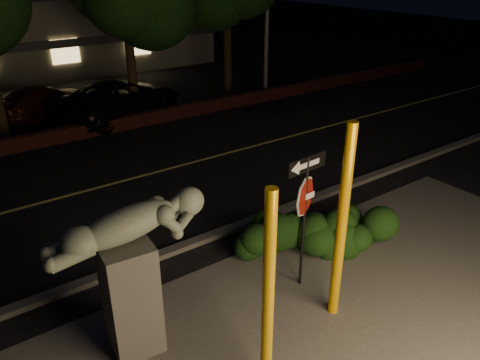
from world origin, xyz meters
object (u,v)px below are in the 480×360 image
yellow_pole_right (342,226)px  parked_car_dark (120,99)px  yellow_pole_left (268,299)px  sculpture (130,263)px  signpost (305,197)px  parked_car_darkred (44,101)px

yellow_pole_right → parked_car_dark: 13.50m
yellow_pole_left → sculpture: yellow_pole_left is taller
signpost → parked_car_darkred: size_ratio=0.64×
yellow_pole_left → signpost: (2.12, 1.57, 0.27)m
yellow_pole_right → parked_car_darkred: size_ratio=0.85×
sculpture → parked_car_dark: 12.98m
yellow_pole_right → sculpture: (-3.25, 1.33, -0.18)m
signpost → parked_car_dark: bearing=79.0°
signpost → parked_car_darkred: signpost is taller
yellow_pole_left → yellow_pole_right: size_ratio=0.92×
parked_car_dark → yellow_pole_left: bearing=144.6°
yellow_pole_right → parked_car_darkred: yellow_pole_right is taller
signpost → sculpture: signpost is taller
parked_car_darkred → parked_car_dark: parked_car_dark is taller
parked_car_dark → parked_car_darkred: bearing=30.9°
signpost → parked_car_darkred: (-1.06, 14.37, -1.34)m
yellow_pole_left → parked_car_darkred: size_ratio=0.78×
yellow_pole_left → sculpture: 2.27m
parked_car_dark → yellow_pole_right: bearing=152.5°
sculpture → parked_car_darkred: 14.22m
parked_car_darkred → parked_car_dark: 3.18m
signpost → parked_car_dark: signpost is taller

